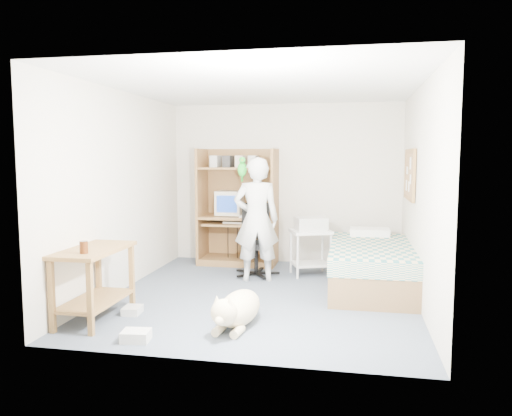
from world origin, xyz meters
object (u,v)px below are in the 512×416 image
at_px(office_chair, 256,250).
at_px(computer_hutch, 239,212).
at_px(dog, 237,309).
at_px(printer_cart, 311,245).
at_px(bed, 371,266).
at_px(side_desk, 94,273).
at_px(person, 256,220).

bearing_deg(office_chair, computer_hutch, 106.62).
relative_size(computer_hutch, dog, 1.62).
xyz_separation_m(dog, printer_cart, (0.53, 2.30, 0.25)).
xyz_separation_m(office_chair, dog, (0.23, -2.16, -0.18)).
bearing_deg(computer_hutch, bed, -29.29).
distance_m(office_chair, printer_cart, 0.78).
height_order(computer_hutch, printer_cart, computer_hutch).
xyz_separation_m(office_chair, printer_cart, (0.76, 0.14, 0.07)).
relative_size(dog, printer_cart, 1.68).
distance_m(side_desk, dog, 1.53).
height_order(bed, side_desk, side_desk).
relative_size(computer_hutch, person, 1.08).
bearing_deg(bed, person, 176.06).
height_order(side_desk, office_chair, office_chair).
xyz_separation_m(office_chair, person, (0.06, -0.30, 0.48)).
bearing_deg(person, dog, 81.23).
bearing_deg(dog, office_chair, 103.15).
bearing_deg(side_desk, printer_cart, 49.34).
bearing_deg(computer_hutch, side_desk, -106.14).
distance_m(bed, dog, 2.22).
distance_m(side_desk, printer_cart, 3.11).
relative_size(side_desk, dog, 0.90).
relative_size(computer_hutch, bed, 0.89).
distance_m(computer_hutch, person, 1.13).
height_order(bed, person, person).
bearing_deg(computer_hutch, office_chair, -59.58).
xyz_separation_m(computer_hutch, side_desk, (-0.85, -2.94, -0.33)).
relative_size(person, printer_cart, 2.53).
bearing_deg(printer_cart, office_chair, 168.99).
relative_size(office_chair, printer_cart, 1.52).
bearing_deg(bed, dog, -127.74).
height_order(side_desk, printer_cart, side_desk).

